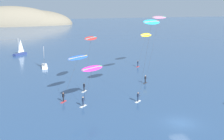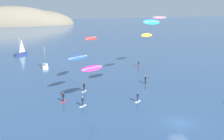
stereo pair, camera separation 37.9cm
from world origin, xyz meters
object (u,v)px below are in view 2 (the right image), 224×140
object	(u,v)px
sailboat_near	(45,65)
kitesurfer_red	(90,42)
kitesurfer_cyan	(150,28)
kitesurfer_blue	(77,61)
kitesurfer_magenta	(91,71)
kitesurfer_pink	(158,23)
sailboat_far	(20,53)
kitesurfer_yellow	(146,37)

from	to	relation	value
sailboat_near	kitesurfer_red	world-z (taller)	kitesurfer_red
kitesurfer_cyan	kitesurfer_blue	world-z (taller)	kitesurfer_cyan
sailboat_near	kitesurfer_magenta	world-z (taller)	kitesurfer_magenta
sailboat_near	kitesurfer_pink	bearing A→B (deg)	-42.08
kitesurfer_pink	kitesurfer_red	size ratio (longest dim) A/B	1.37
kitesurfer_pink	kitesurfer_blue	distance (m)	21.00
kitesurfer_cyan	kitesurfer_red	bearing A→B (deg)	131.92
kitesurfer_pink	kitesurfer_blue	size ratio (longest dim) A/B	1.86
sailboat_near	sailboat_far	bearing A→B (deg)	106.70
kitesurfer_blue	sailboat_far	bearing A→B (deg)	101.83
sailboat_far	kitesurfer_yellow	distance (m)	43.41
sailboat_near	kitesurfer_blue	distance (m)	27.94
sailboat_near	kitesurfer_yellow	world-z (taller)	kitesurfer_yellow
sailboat_far	kitesurfer_cyan	distance (m)	58.45
kitesurfer_yellow	kitesurfer_red	world-z (taller)	kitesurfer_red
kitesurfer_cyan	kitesurfer_red	distance (m)	13.07
kitesurfer_red	kitesurfer_magenta	bearing A→B (deg)	-103.00
kitesurfer_red	kitesurfer_magenta	xyz separation A→B (m)	(-2.17, -9.40, -3.62)
kitesurfer_red	kitesurfer_magenta	size ratio (longest dim) A/B	1.59
kitesurfer_cyan	kitesurfer_pink	bearing A→B (deg)	57.21
sailboat_far	kitesurfer_yellow	world-z (taller)	kitesurfer_yellow
sailboat_far	kitesurfer_pink	bearing A→B (deg)	-55.18
sailboat_far	kitesurfer_magenta	bearing A→B (deg)	-77.36
kitesurfer_blue	kitesurfer_magenta	size ratio (longest dim) A/B	1.17
sailboat_far	kitesurfer_magenta	xyz separation A→B (m)	(11.81, -52.63, 5.00)
sailboat_near	kitesurfer_pink	xyz separation A→B (m)	(22.82, -20.60, 11.91)
kitesurfer_red	kitesurfer_magenta	world-z (taller)	kitesurfer_red
kitesurfer_yellow	kitesurfer_blue	size ratio (longest dim) A/B	1.16
kitesurfer_yellow	sailboat_near	bearing A→B (deg)	168.99
kitesurfer_yellow	kitesurfer_red	bearing A→B (deg)	-139.74
sailboat_far	kitesurfer_yellow	xyz separation A→B (m)	(33.47, -26.72, 7.04)
kitesurfer_yellow	kitesurfer_magenta	size ratio (longest dim) A/B	1.36
sailboat_near	kitesurfer_pink	size ratio (longest dim) A/B	0.42
kitesurfer_red	kitesurfer_pink	bearing A→B (deg)	4.37
sailboat_far	kitesurfer_blue	world-z (taller)	kitesurfer_blue
sailboat_near	kitesurfer_magenta	size ratio (longest dim) A/B	0.91
sailboat_near	kitesurfer_magenta	xyz separation A→B (m)	(5.37, -31.17, 5.00)
sailboat_far	kitesurfer_cyan	bearing A→B (deg)	-66.92
sailboat_far	kitesurfer_pink	distance (m)	52.60
kitesurfer_blue	kitesurfer_cyan	bearing A→B (deg)	-18.70
kitesurfer_yellow	kitesurfer_magenta	bearing A→B (deg)	-129.90
kitesurfer_red	kitesurfer_blue	distance (m)	7.00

